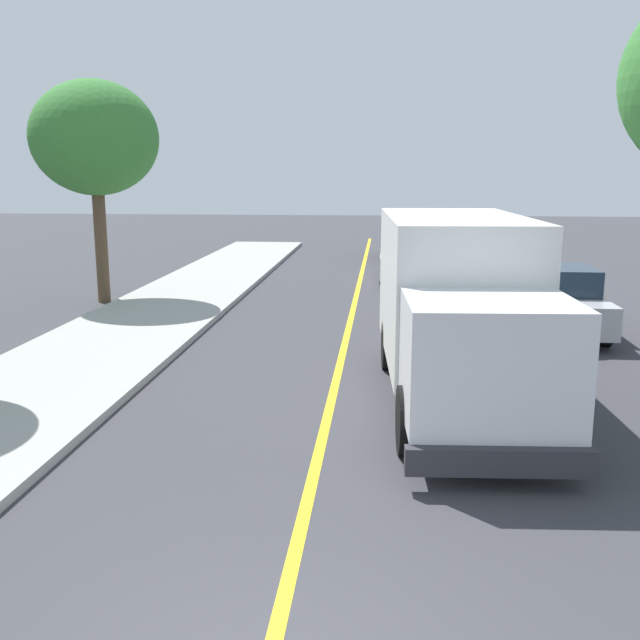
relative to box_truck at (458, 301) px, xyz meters
name	(u,v)px	position (x,y,z in m)	size (l,w,h in m)	color
centre_line_yellow	(341,361)	(-2.18, 2.39, -1.76)	(0.16, 56.00, 0.01)	gold
box_truck	(458,301)	(0.00, 0.00, 0.00)	(2.79, 7.30, 3.20)	silver
parked_car_near	(427,288)	(-0.11, 7.38, -0.97)	(1.89, 4.44, 1.67)	#B7B7BC
parked_car_mid	(405,258)	(-0.54, 14.34, -0.97)	(1.83, 4.41, 1.67)	silver
parked_car_far	(402,241)	(-0.50, 20.93, -0.97)	(1.81, 4.41, 1.67)	black
parked_van_across	(558,302)	(3.02, 5.64, -0.97)	(1.81, 4.40, 1.67)	#B7B7BC
stop_sign	(536,267)	(2.12, 4.05, 0.09)	(0.80, 0.10, 2.65)	gray
street_tree_down_block	(95,139)	(-9.88, 8.78, 3.13)	(3.74, 3.74, 6.60)	brown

